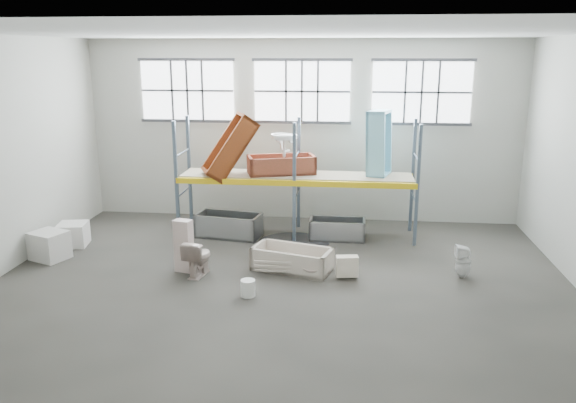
# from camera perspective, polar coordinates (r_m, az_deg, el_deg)

# --- Properties ---
(floor) EXTENTS (12.00, 10.00, 0.10)m
(floor) POSITION_cam_1_polar(r_m,az_deg,el_deg) (11.83, -0.81, -8.67)
(floor) COLOR #4C4841
(floor) RESTS_ON ground
(ceiling) EXTENTS (12.00, 10.00, 0.10)m
(ceiling) POSITION_cam_1_polar(r_m,az_deg,el_deg) (10.85, -0.91, 16.86)
(ceiling) COLOR silver
(ceiling) RESTS_ON ground
(wall_back) EXTENTS (12.00, 0.10, 5.00)m
(wall_back) POSITION_cam_1_polar(r_m,az_deg,el_deg) (16.01, 1.41, 7.06)
(wall_back) COLOR #ACACA0
(wall_back) RESTS_ON ground
(wall_front) EXTENTS (12.00, 0.10, 5.00)m
(wall_front) POSITION_cam_1_polar(r_m,az_deg,el_deg) (6.26, -6.68, -5.54)
(wall_front) COLOR #A1A095
(wall_front) RESTS_ON ground
(window_left) EXTENTS (2.60, 0.04, 1.60)m
(window_left) POSITION_cam_1_polar(r_m,az_deg,el_deg) (16.38, -10.02, 10.88)
(window_left) COLOR white
(window_left) RESTS_ON wall_back
(window_mid) EXTENTS (2.60, 0.04, 1.60)m
(window_mid) POSITION_cam_1_polar(r_m,az_deg,el_deg) (15.79, 1.41, 10.96)
(window_mid) COLOR white
(window_mid) RESTS_ON wall_back
(window_right) EXTENTS (2.60, 0.04, 1.60)m
(window_right) POSITION_cam_1_polar(r_m,az_deg,el_deg) (15.84, 13.22, 10.59)
(window_right) COLOR white
(window_right) RESTS_ON wall_back
(rack_upright_la) EXTENTS (0.08, 0.08, 3.00)m
(rack_upright_la) POSITION_cam_1_polar(r_m,az_deg,el_deg) (14.68, -11.11, 2.10)
(rack_upright_la) COLOR slate
(rack_upright_la) RESTS_ON floor
(rack_upright_lb) EXTENTS (0.08, 0.08, 3.00)m
(rack_upright_lb) POSITION_cam_1_polar(r_m,az_deg,el_deg) (15.81, -9.83, 3.06)
(rack_upright_lb) COLOR slate
(rack_upright_lb) RESTS_ON floor
(rack_upright_ma) EXTENTS (0.08, 0.08, 3.00)m
(rack_upright_ma) POSITION_cam_1_polar(r_m,az_deg,el_deg) (14.09, 0.63, 1.84)
(rack_upright_ma) COLOR slate
(rack_upright_ma) RESTS_ON floor
(rack_upright_mb) EXTENTS (0.08, 0.08, 3.00)m
(rack_upright_mb) POSITION_cam_1_polar(r_m,az_deg,el_deg) (15.25, 1.08, 2.85)
(rack_upright_mb) COLOR slate
(rack_upright_mb) RESTS_ON floor
(rack_upright_ra) EXTENTS (0.08, 0.08, 3.00)m
(rack_upright_ra) POSITION_cam_1_polar(r_m,az_deg,el_deg) (14.12, 12.84, 1.49)
(rack_upright_ra) COLOR slate
(rack_upright_ra) RESTS_ON floor
(rack_upright_rb) EXTENTS (0.08, 0.08, 3.00)m
(rack_upright_rb) POSITION_cam_1_polar(r_m,az_deg,el_deg) (15.28, 12.37, 2.53)
(rack_upright_rb) COLOR slate
(rack_upright_rb) RESTS_ON floor
(rack_beam_front) EXTENTS (6.00, 0.10, 0.14)m
(rack_beam_front) POSITION_cam_1_polar(r_m,az_deg,el_deg) (14.09, 0.63, 1.84)
(rack_beam_front) COLOR yellow
(rack_beam_front) RESTS_ON floor
(rack_beam_back) EXTENTS (6.00, 0.10, 0.14)m
(rack_beam_back) POSITION_cam_1_polar(r_m,az_deg,el_deg) (15.25, 1.08, 2.85)
(rack_beam_back) COLOR yellow
(rack_beam_back) RESTS_ON floor
(shelf_deck) EXTENTS (5.90, 1.10, 0.03)m
(shelf_deck) POSITION_cam_1_polar(r_m,az_deg,el_deg) (14.65, 0.87, 2.67)
(shelf_deck) COLOR gray
(shelf_deck) RESTS_ON floor
(wet_patch) EXTENTS (1.80, 1.80, 0.00)m
(wet_patch) POSITION_cam_1_polar(r_m,az_deg,el_deg) (14.31, 0.53, -4.19)
(wet_patch) COLOR black
(wet_patch) RESTS_ON floor
(bathtub_beige) EXTENTS (1.86, 1.24, 0.50)m
(bathtub_beige) POSITION_cam_1_polar(r_m,az_deg,el_deg) (12.55, 0.42, -5.77)
(bathtub_beige) COLOR beige
(bathtub_beige) RESTS_ON floor
(cistern_spare) EXTENTS (0.48, 0.28, 0.44)m
(cistern_spare) POSITION_cam_1_polar(r_m,az_deg,el_deg) (12.13, 5.93, -6.45)
(cistern_spare) COLOR beige
(cistern_spare) RESTS_ON bathtub_beige
(sink_in_tub) EXTENTS (0.62, 0.62, 0.16)m
(sink_in_tub) POSITION_cam_1_polar(r_m,az_deg,el_deg) (12.19, 2.48, -6.88)
(sink_in_tub) COLOR beige
(sink_in_tub) RESTS_ON bathtub_beige
(toilet_beige) EXTENTS (0.59, 0.85, 0.80)m
(toilet_beige) POSITION_cam_1_polar(r_m,az_deg,el_deg) (12.37, -8.99, -5.53)
(toilet_beige) COLOR beige
(toilet_beige) RESTS_ON floor
(cistern_tall) EXTENTS (0.42, 0.33, 1.16)m
(cistern_tall) POSITION_cam_1_polar(r_m,az_deg,el_deg) (12.58, -10.39, -4.37)
(cistern_tall) COLOR beige
(cistern_tall) RESTS_ON floor
(toilet_white) EXTENTS (0.34, 0.33, 0.71)m
(toilet_white) POSITION_cam_1_polar(r_m,az_deg,el_deg) (12.68, 17.11, -5.74)
(toilet_white) COLOR white
(toilet_white) RESTS_ON floor
(steel_tub_left) EXTENTS (1.74, 1.02, 0.60)m
(steel_tub_left) POSITION_cam_1_polar(r_m,az_deg,el_deg) (14.83, -5.95, -2.37)
(steel_tub_left) COLOR #A7ACAF
(steel_tub_left) RESTS_ON floor
(steel_tub_right) EXTENTS (1.42, 0.68, 0.52)m
(steel_tub_right) POSITION_cam_1_polar(r_m,az_deg,el_deg) (14.62, 4.95, -2.77)
(steel_tub_right) COLOR #ABADB2
(steel_tub_right) RESTS_ON floor
(rust_tub_flat) EXTENTS (1.86, 1.27, 0.48)m
(rust_tub_flat) POSITION_cam_1_polar(r_m,az_deg,el_deg) (14.72, -0.68, 3.68)
(rust_tub_flat) COLOR brown
(rust_tub_flat) RESTS_ON shelf_deck
(rust_tub_tilted) EXTENTS (1.64, 1.33, 1.74)m
(rust_tub_tilted) POSITION_cam_1_polar(r_m,az_deg,el_deg) (14.63, -5.82, 5.43)
(rust_tub_tilted) COLOR #8E3A0C
(rust_tub_tilted) RESTS_ON shelf_deck
(sink_on_shelf) EXTENTS (0.81, 0.72, 0.60)m
(sink_on_shelf) POSITION_cam_1_polar(r_m,az_deg,el_deg) (14.47, -0.39, 4.60)
(sink_on_shelf) COLOR silver
(sink_on_shelf) RESTS_ON rust_tub_flat
(blue_tub_upright) EXTENTS (0.74, 0.91, 1.70)m
(blue_tub_upright) POSITION_cam_1_polar(r_m,az_deg,el_deg) (14.65, 9.09, 5.73)
(blue_tub_upright) COLOR #7DC4DA
(blue_tub_upright) RESTS_ON shelf_deck
(bucket) EXTENTS (0.37, 0.37, 0.33)m
(bucket) POSITION_cam_1_polar(r_m,az_deg,el_deg) (11.32, -4.03, -8.63)
(bucket) COLOR silver
(bucket) RESTS_ON floor
(carton_near) EXTENTS (0.94, 0.88, 0.65)m
(carton_near) POSITION_cam_1_polar(r_m,az_deg,el_deg) (14.28, -22.77, -4.07)
(carton_near) COLOR beige
(carton_near) RESTS_ON floor
(carton_far) EXTENTS (0.78, 0.78, 0.56)m
(carton_far) POSITION_cam_1_polar(r_m,az_deg,el_deg) (15.06, -20.71, -3.09)
(carton_far) COLOR silver
(carton_far) RESTS_ON floor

